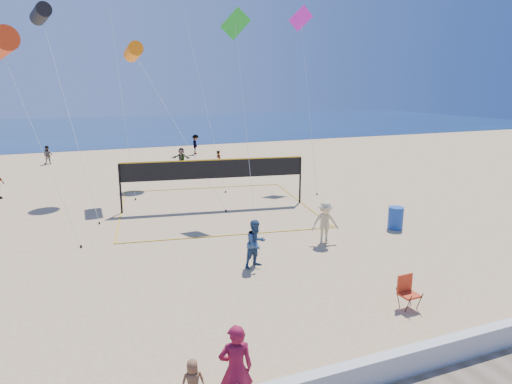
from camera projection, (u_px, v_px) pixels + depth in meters
name	position (u px, v px, depth m)	size (l,w,h in m)	color
ground	(267.00, 327.00, 12.08)	(120.00, 120.00, 0.00)	tan
ocean	(101.00, 128.00, 67.94)	(140.00, 50.00, 0.03)	navy
seawall	(326.00, 384.00, 9.31)	(32.00, 0.30, 0.60)	silver
woman	(236.00, 369.00, 8.77)	(0.68, 0.44, 1.85)	maroon
toddler	(193.00, 382.00, 8.19)	(0.43, 0.28, 0.88)	brown
bystander_a	(256.00, 244.00, 15.90)	(0.83, 0.65, 1.71)	navy
bystander_b	(325.00, 222.00, 18.28)	(1.12, 0.65, 1.74)	#CBB787
far_person_1	(181.00, 158.00, 34.51)	(1.50, 0.48, 1.62)	gray
far_person_2	(219.00, 160.00, 34.16)	(0.53, 0.35, 1.47)	gray
far_person_3	(48.00, 155.00, 36.57)	(0.73, 0.57, 1.49)	gray
far_person_4	(196.00, 144.00, 41.86)	(1.17, 0.67, 1.81)	gray
camp_chair	(407.00, 290.00, 13.01)	(0.54, 0.67, 1.08)	red
trash_barrel	(396.00, 218.00, 20.21)	(0.66, 0.66, 0.99)	#18409D
volleyball_net	(214.00, 174.00, 23.41)	(10.89, 10.77, 2.55)	black
kite_1	(41.00, 14.00, 24.93)	(2.49, 8.78, 10.58)	black
kite_2	(133.00, 52.00, 24.81)	(3.85, 6.41, 8.53)	orange
kite_4	(237.00, 36.00, 21.85)	(1.32, 4.20, 9.88)	green
kite_5	(302.00, 28.00, 28.66)	(1.99, 4.88, 11.14)	#F91FD8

